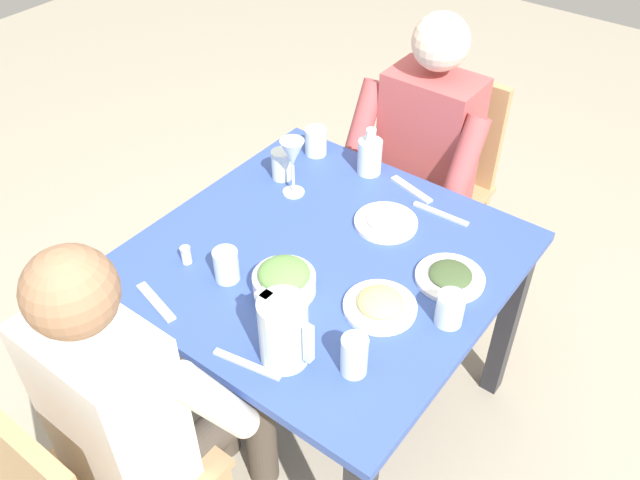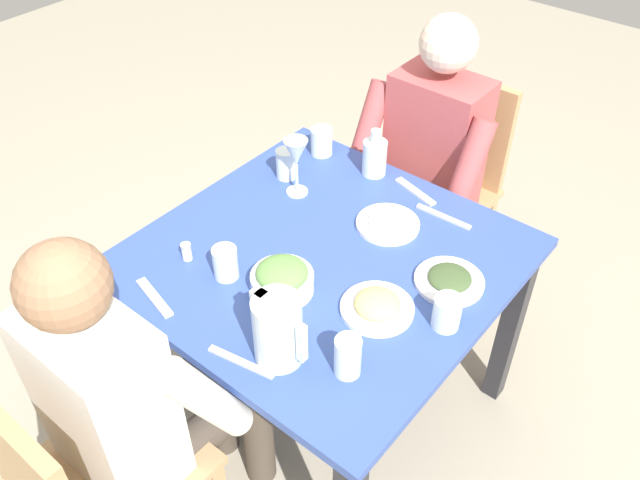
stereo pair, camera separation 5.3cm
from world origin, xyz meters
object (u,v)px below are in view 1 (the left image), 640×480
(dining_table, at_px, (323,281))
(salad_bowl, at_px, (284,280))
(water_glass_by_pitcher, at_px, (354,356))
(water_glass_far_right, at_px, (450,309))
(water_pitcher, at_px, (284,331))
(wine_glass, at_px, (292,156))
(diner_near, at_px, (147,397))
(plate_dolmas, at_px, (450,276))
(salt_shaker, at_px, (186,255))
(chair_far, at_px, (437,176))
(plate_yoghurt, at_px, (386,221))
(diner_far, at_px, (413,168))
(water_glass_far_left, at_px, (316,141))
(oil_carafe, at_px, (370,158))
(water_glass_near_left, at_px, (282,165))
(water_glass_center, at_px, (226,265))
(plate_fries, at_px, (380,304))

(dining_table, height_order, salad_bowl, salad_bowl)
(water_glass_by_pitcher, xyz_separation_m, water_glass_far_right, (0.10, 0.28, -0.01))
(water_pitcher, height_order, wine_glass, wine_glass)
(water_pitcher, distance_m, salad_bowl, 0.24)
(diner_near, bearing_deg, plate_dolmas, 60.81)
(water_glass_by_pitcher, height_order, wine_glass, wine_glass)
(salad_bowl, distance_m, plate_dolmas, 0.46)
(salt_shaker, bearing_deg, chair_far, 78.26)
(dining_table, bearing_deg, water_glass_by_pitcher, -43.05)
(wine_glass, bearing_deg, plate_yoghurt, 7.88)
(water_pitcher, bearing_deg, diner_far, 102.49)
(chair_far, xyz_separation_m, diner_near, (-0.01, -1.44, 0.15))
(salad_bowl, height_order, water_glass_far_left, water_glass_far_left)
(oil_carafe, bearing_deg, wine_glass, -117.50)
(oil_carafe, bearing_deg, salad_bowl, -77.72)
(dining_table, bearing_deg, plate_yoghurt, 72.64)
(water_glass_by_pitcher, bearing_deg, water_glass_near_left, 141.64)
(dining_table, height_order, plate_yoghurt, plate_yoghurt)
(water_glass_center, height_order, oil_carafe, oil_carafe)
(wine_glass, xyz_separation_m, oil_carafe, (0.13, 0.24, -0.09))
(diner_near, distance_m, plate_dolmas, 0.86)
(salad_bowl, bearing_deg, water_glass_far_right, 22.52)
(salad_bowl, height_order, plate_yoghurt, salad_bowl)
(diner_far, height_order, water_glass_far_right, diner_far)
(diner_far, distance_m, water_pitcher, 1.01)
(water_glass_far_left, bearing_deg, diner_far, 37.82)
(diner_far, bearing_deg, plate_fries, -65.93)
(water_glass_far_right, bearing_deg, wine_glass, 164.05)
(salad_bowl, distance_m, wine_glass, 0.45)
(water_glass_by_pitcher, bearing_deg, diner_near, -139.44)
(plate_fries, xyz_separation_m, water_glass_far_left, (-0.58, 0.49, 0.03))
(diner_far, relative_size, plate_fries, 6.11)
(plate_fries, bearing_deg, diner_near, -121.04)
(diner_near, height_order, plate_fries, diner_near)
(diner_far, relative_size, water_glass_near_left, 11.81)
(water_pitcher, distance_m, plate_yoghurt, 0.59)
(plate_dolmas, xyz_separation_m, plate_fries, (-0.09, -0.21, 0.00))
(plate_yoghurt, bearing_deg, salad_bowl, -99.11)
(diner_near, relative_size, water_glass_near_left, 11.81)
(salad_bowl, bearing_deg, oil_carafe, 102.28)
(wine_glass, bearing_deg, water_glass_center, -76.29)
(chair_far, relative_size, water_glass_center, 9.37)
(water_glass_far_right, bearing_deg, diner_far, 127.15)
(plate_yoghurt, bearing_deg, diner_far, 108.74)
(water_pitcher, bearing_deg, diner_near, -131.15)
(chair_far, relative_size, plate_fries, 4.60)
(chair_far, bearing_deg, diner_near, -90.44)
(water_glass_far_right, height_order, water_glass_far_left, water_glass_far_left)
(water_pitcher, distance_m, water_glass_by_pitcher, 0.18)
(salad_bowl, xyz_separation_m, salt_shaker, (-0.29, -0.08, -0.01))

